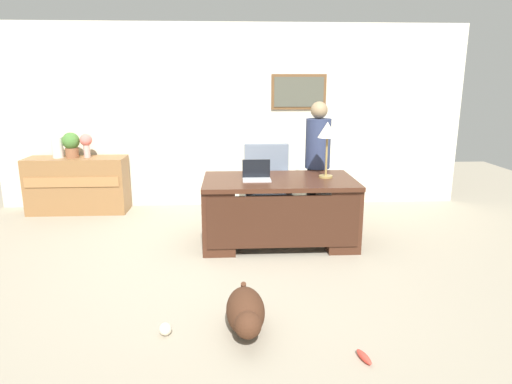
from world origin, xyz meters
TOP-DOWN VIEW (x-y plane):
  - ground_plane at (0.00, 0.00)m, footprint 12.00×12.00m
  - back_wall at (0.01, 2.60)m, footprint 7.00×0.16m
  - desk at (0.54, 0.78)m, footprint 1.75×0.98m
  - credenza at (-2.26, 2.25)m, footprint 1.40×0.50m
  - armchair at (0.46, 1.65)m, footprint 0.60×0.59m
  - person_standing at (1.10, 1.44)m, footprint 0.32×0.32m
  - dog_lying at (0.08, -1.13)m, footprint 0.32×0.74m
  - laptop at (0.27, 0.78)m, footprint 0.32×0.22m
  - desk_lamp at (1.09, 0.86)m, footprint 0.22×0.22m
  - vase_with_flowers at (-2.09, 2.25)m, footprint 0.17×0.17m
  - vase_empty at (-2.49, 2.25)m, footprint 0.15×0.15m
  - potted_plant at (-2.30, 2.25)m, footprint 0.24×0.24m
  - dog_toy_ball at (-0.53, -1.16)m, footprint 0.10×0.10m
  - dog_toy_bone at (0.89, -1.55)m, footprint 0.10×0.18m

SIDE VIEW (x-z plane):
  - ground_plane at x=0.00m, z-range 0.00..0.00m
  - dog_toy_bone at x=0.89m, z-range 0.00..0.05m
  - dog_toy_ball at x=-0.53m, z-range 0.00..0.10m
  - dog_lying at x=0.08m, z-range 0.01..0.31m
  - credenza at x=-2.26m, z-range 0.00..0.81m
  - desk at x=0.54m, z-range 0.03..0.81m
  - armchair at x=0.46m, z-range -0.05..0.99m
  - laptop at x=0.27m, z-range 0.72..0.94m
  - person_standing at x=1.10m, z-range 0.02..1.65m
  - vase_empty at x=-2.49m, z-range 0.81..1.10m
  - potted_plant at x=-2.30m, z-range 0.83..1.19m
  - vase_with_flowers at x=-2.09m, z-range 0.85..1.19m
  - desk_lamp at x=1.09m, z-range 0.97..1.62m
  - back_wall at x=0.01m, z-range 0.00..2.70m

